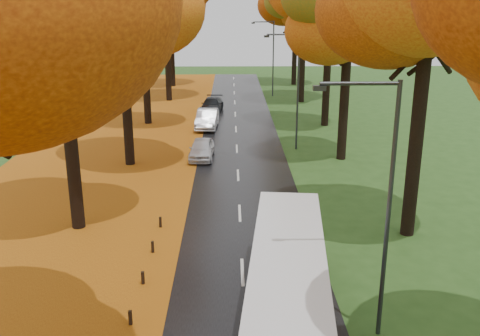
{
  "coord_description": "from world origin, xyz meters",
  "views": [
    {
      "loc": [
        -0.42,
        -6.47,
        10.05
      ],
      "look_at": [
        0.0,
        17.27,
        2.6
      ],
      "focal_mm": 40.0,
      "sensor_mm": 36.0,
      "label": 1
    }
  ],
  "objects_px": {
    "streetlamp_far": "(271,53)",
    "bus": "(288,284)",
    "car_white": "(202,149)",
    "car_silver": "(207,119)",
    "streetlamp_near": "(382,193)",
    "car_dark": "(212,105)",
    "streetlamp_mid": "(294,82)"
  },
  "relations": [
    {
      "from": "streetlamp_near",
      "to": "bus",
      "type": "distance_m",
      "value": 4.21
    },
    {
      "from": "streetlamp_mid",
      "to": "car_white",
      "type": "relative_size",
      "value": 2.08
    },
    {
      "from": "car_dark",
      "to": "streetlamp_near",
      "type": "bearing_deg",
      "value": -73.74
    },
    {
      "from": "streetlamp_far",
      "to": "streetlamp_near",
      "type": "bearing_deg",
      "value": -90.0
    },
    {
      "from": "car_white",
      "to": "bus",
      "type": "bearing_deg",
      "value": -76.69
    },
    {
      "from": "bus",
      "to": "car_dark",
      "type": "bearing_deg",
      "value": 102.07
    },
    {
      "from": "bus",
      "to": "car_dark",
      "type": "height_order",
      "value": "bus"
    },
    {
      "from": "streetlamp_near",
      "to": "car_dark",
      "type": "relative_size",
      "value": 1.78
    },
    {
      "from": "streetlamp_far",
      "to": "car_silver",
      "type": "height_order",
      "value": "streetlamp_far"
    },
    {
      "from": "streetlamp_near",
      "to": "bus",
      "type": "relative_size",
      "value": 0.77
    },
    {
      "from": "bus",
      "to": "car_white",
      "type": "height_order",
      "value": "bus"
    },
    {
      "from": "car_white",
      "to": "car_dark",
      "type": "relative_size",
      "value": 0.85
    },
    {
      "from": "streetlamp_near",
      "to": "streetlamp_mid",
      "type": "distance_m",
      "value": 22.0
    },
    {
      "from": "streetlamp_near",
      "to": "streetlamp_mid",
      "type": "relative_size",
      "value": 1.0
    },
    {
      "from": "streetlamp_mid",
      "to": "car_white",
      "type": "xyz_separation_m",
      "value": [
        -6.3,
        -2.36,
        -4.02
      ]
    },
    {
      "from": "car_dark",
      "to": "streetlamp_far",
      "type": "bearing_deg",
      "value": 61.61
    },
    {
      "from": "bus",
      "to": "streetlamp_far",
      "type": "bearing_deg",
      "value": 92.8
    },
    {
      "from": "car_white",
      "to": "car_dark",
      "type": "height_order",
      "value": "car_white"
    },
    {
      "from": "streetlamp_far",
      "to": "car_white",
      "type": "height_order",
      "value": "streetlamp_far"
    },
    {
      "from": "streetlamp_far",
      "to": "bus",
      "type": "height_order",
      "value": "streetlamp_far"
    },
    {
      "from": "bus",
      "to": "car_white",
      "type": "bearing_deg",
      "value": 107.23
    },
    {
      "from": "bus",
      "to": "car_white",
      "type": "xyz_separation_m",
      "value": [
        -3.71,
        19.05,
        -0.75
      ]
    },
    {
      "from": "streetlamp_near",
      "to": "streetlamp_far",
      "type": "bearing_deg",
      "value": 90.0
    },
    {
      "from": "streetlamp_near",
      "to": "car_white",
      "type": "bearing_deg",
      "value": 107.78
    },
    {
      "from": "streetlamp_near",
      "to": "streetlamp_far",
      "type": "distance_m",
      "value": 44.0
    },
    {
      "from": "car_silver",
      "to": "car_dark",
      "type": "bearing_deg",
      "value": 91.97
    },
    {
      "from": "streetlamp_mid",
      "to": "car_dark",
      "type": "distance_m",
      "value": 15.06
    },
    {
      "from": "car_white",
      "to": "car_silver",
      "type": "relative_size",
      "value": 0.83
    },
    {
      "from": "streetlamp_far",
      "to": "bus",
      "type": "relative_size",
      "value": 0.77
    },
    {
      "from": "car_silver",
      "to": "streetlamp_near",
      "type": "bearing_deg",
      "value": -74.18
    },
    {
      "from": "streetlamp_far",
      "to": "car_silver",
      "type": "relative_size",
      "value": 1.73
    },
    {
      "from": "car_silver",
      "to": "streetlamp_mid",
      "type": "bearing_deg",
      "value": -42.74
    }
  ]
}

